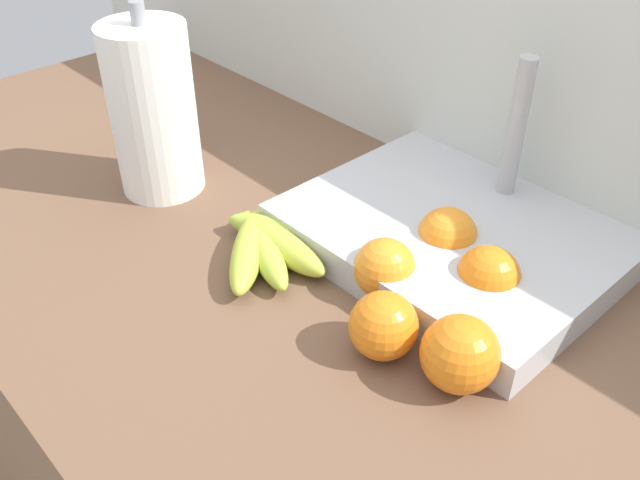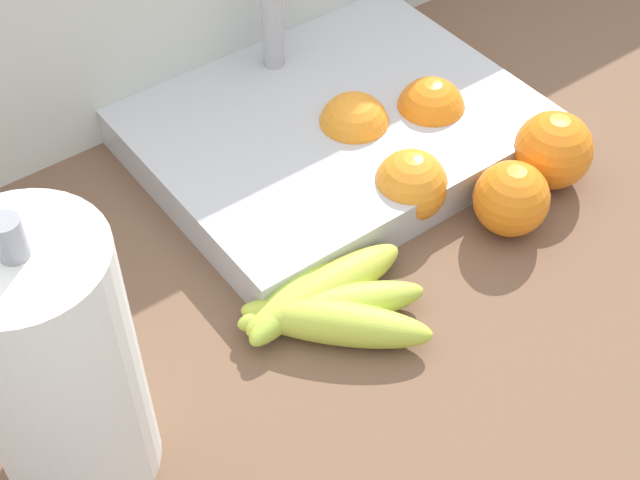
% 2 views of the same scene
% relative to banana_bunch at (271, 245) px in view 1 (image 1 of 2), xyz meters
% --- Properties ---
extents(counter, '(1.63, 0.68, 0.92)m').
position_rel_banana_bunch_xyz_m(counter, '(-0.00, -0.01, -0.48)').
color(counter, brown).
rests_on(counter, ground).
extents(wall_back, '(2.03, 0.06, 1.30)m').
position_rel_banana_bunch_xyz_m(wall_back, '(-0.00, 0.37, -0.29)').
color(wall_back, silver).
rests_on(wall_back, ground).
extents(banana_bunch, '(0.18, 0.18, 0.04)m').
position_rel_banana_bunch_xyz_m(banana_bunch, '(0.00, 0.00, 0.00)').
color(banana_bunch, '#B5C63F').
rests_on(banana_bunch, counter).
extents(orange_right, '(0.08, 0.08, 0.08)m').
position_rel_banana_bunch_xyz_m(orange_right, '(0.29, 0.00, 0.02)').
color(orange_right, orange).
rests_on(orange_right, counter).
extents(orange_back_left, '(0.08, 0.08, 0.08)m').
position_rel_banana_bunch_xyz_m(orange_back_left, '(0.16, 0.16, 0.02)').
color(orange_back_left, orange).
rests_on(orange_back_left, counter).
extents(orange_back_right, '(0.08, 0.08, 0.08)m').
position_rel_banana_bunch_xyz_m(orange_back_right, '(0.21, -0.02, 0.02)').
color(orange_back_right, orange).
rests_on(orange_back_right, counter).
extents(orange_far_right, '(0.07, 0.07, 0.07)m').
position_rel_banana_bunch_xyz_m(orange_far_right, '(0.24, 0.13, 0.02)').
color(orange_far_right, orange).
rests_on(orange_far_right, counter).
extents(orange_center, '(0.07, 0.07, 0.07)m').
position_rel_banana_bunch_xyz_m(orange_center, '(0.15, 0.05, 0.02)').
color(orange_center, orange).
rests_on(orange_center, counter).
extents(paper_towel_roll, '(0.12, 0.12, 0.27)m').
position_rel_banana_bunch_xyz_m(paper_towel_roll, '(-0.25, -0.01, 0.10)').
color(paper_towel_roll, white).
rests_on(paper_towel_roll, counter).
extents(sink_basin, '(0.40, 0.32, 0.23)m').
position_rel_banana_bunch_xyz_m(sink_basin, '(0.15, 0.18, 0.00)').
color(sink_basin, '#B7BABF').
rests_on(sink_basin, counter).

